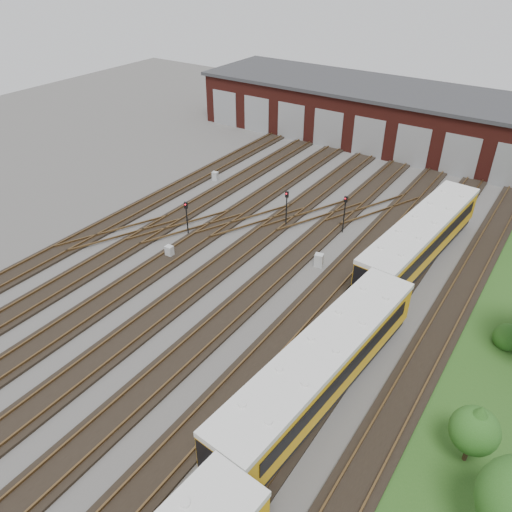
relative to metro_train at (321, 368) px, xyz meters
The scene contains 14 objects.
ground 10.20m from the metro_train, behind, with size 120.00×120.00×0.00m, color #484542.
track_network 10.36m from the metro_train, behind, with size 30.40×70.00×0.33m.
maintenance_shed 41.21m from the metro_train, 104.06° to the left, with size 51.00×12.50×6.35m.
metro_train is the anchor object (origin of this frame).
signal_mast_0 19.51m from the metro_train, 151.96° to the left, with size 0.31×0.30×3.07m.
signal_mast_1 18.81m from the metro_train, 126.65° to the left, with size 0.28×0.26×3.28m.
signal_mast_2 18.10m from the metro_train, 111.65° to the left, with size 0.28×0.27×3.36m.
signal_mast_3 21.17m from the metro_train, 91.94° to the left, with size 0.27×0.25×3.11m.
relay_cabinet_1 29.36m from the metro_train, 139.10° to the left, with size 0.56×0.46×0.93m, color #B5B9BB.
relay_cabinet_2 17.30m from the metro_train, 160.29° to the left, with size 0.58×0.48×0.96m, color #B5B9BB.
relay_cabinet_3 10.27m from the metro_train, 91.79° to the left, with size 0.52×0.44×0.87m, color #B5B9BB.
relay_cabinet_4 12.74m from the metro_train, 118.06° to the left, with size 0.63×0.53×1.05m, color #B5B9BB.
tree_3 7.75m from the metro_train, ahead, with size 2.29×2.29×3.79m.
bush_0 12.58m from the metro_train, 52.17° to the left, with size 1.72×1.72×1.72m, color #204D16.
Camera 1 is at (17.73, -17.58, 21.28)m, focal length 35.00 mm.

